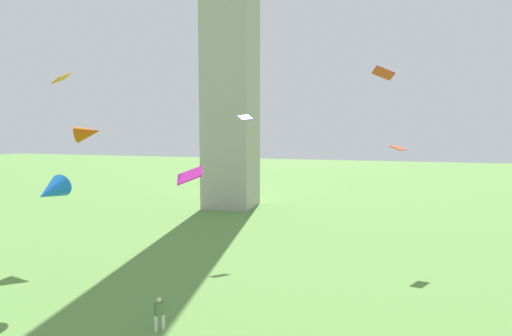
{
  "coord_description": "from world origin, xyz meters",
  "views": [
    {
      "loc": [
        6.98,
        -5.74,
        9.42
      ],
      "look_at": [
        0.21,
        18.02,
        7.08
      ],
      "focal_mm": 29.97,
      "sensor_mm": 36.0,
      "label": 1
    }
  ],
  "objects_px": {
    "person_1": "(159,312)",
    "kite_flying_1": "(190,175)",
    "kite_flying_0": "(398,148)",
    "kite_flying_5": "(245,117)",
    "kite_flying_2": "(51,191)",
    "kite_flying_6": "(88,133)",
    "kite_flying_4": "(62,78)",
    "kite_flying_3": "(383,73)"
  },
  "relations": [
    {
      "from": "kite_flying_4",
      "to": "kite_flying_5",
      "type": "relative_size",
      "value": 1.15
    },
    {
      "from": "kite_flying_4",
      "to": "kite_flying_0",
      "type": "bearing_deg",
      "value": 105.13
    },
    {
      "from": "person_1",
      "to": "kite_flying_4",
      "type": "xyz_separation_m",
      "value": [
        -13.09,
        9.79,
        12.16
      ]
    },
    {
      "from": "kite_flying_2",
      "to": "kite_flying_3",
      "type": "relative_size",
      "value": 2.42
    },
    {
      "from": "person_1",
      "to": "kite_flying_5",
      "type": "bearing_deg",
      "value": 44.54
    },
    {
      "from": "kite_flying_3",
      "to": "kite_flying_1",
      "type": "bearing_deg",
      "value": -20.45
    },
    {
      "from": "kite_flying_5",
      "to": "kite_flying_6",
      "type": "xyz_separation_m",
      "value": [
        -11.48,
        -5.66,
        -1.28
      ]
    },
    {
      "from": "kite_flying_0",
      "to": "kite_flying_3",
      "type": "relative_size",
      "value": 1.62
    },
    {
      "from": "kite_flying_1",
      "to": "kite_flying_6",
      "type": "relative_size",
      "value": 0.62
    },
    {
      "from": "kite_flying_1",
      "to": "kite_flying_6",
      "type": "bearing_deg",
      "value": -48.54
    },
    {
      "from": "kite_flying_0",
      "to": "kite_flying_3",
      "type": "xyz_separation_m",
      "value": [
        -1.39,
        -16.76,
        3.7
      ]
    },
    {
      "from": "kite_flying_0",
      "to": "kite_flying_6",
      "type": "xyz_separation_m",
      "value": [
        -23.98,
        -5.11,
        1.15
      ]
    },
    {
      "from": "person_1",
      "to": "kite_flying_6",
      "type": "height_order",
      "value": "kite_flying_6"
    },
    {
      "from": "kite_flying_2",
      "to": "kite_flying_4",
      "type": "xyz_separation_m",
      "value": [
        -4.7,
        6.83,
        7.27
      ]
    },
    {
      "from": "kite_flying_2",
      "to": "kite_flying_3",
      "type": "distance_m",
      "value": 19.11
    },
    {
      "from": "kite_flying_1",
      "to": "person_1",
      "type": "bearing_deg",
      "value": 60.05
    },
    {
      "from": "person_1",
      "to": "kite_flying_1",
      "type": "distance_m",
      "value": 6.55
    },
    {
      "from": "kite_flying_4",
      "to": "kite_flying_6",
      "type": "distance_m",
      "value": 4.79
    },
    {
      "from": "kite_flying_1",
      "to": "kite_flying_2",
      "type": "distance_m",
      "value": 9.22
    },
    {
      "from": "kite_flying_1",
      "to": "kite_flying_3",
      "type": "distance_m",
      "value": 10.14
    },
    {
      "from": "person_1",
      "to": "kite_flying_0",
      "type": "relative_size",
      "value": 1.08
    },
    {
      "from": "kite_flying_2",
      "to": "kite_flying_5",
      "type": "height_order",
      "value": "kite_flying_5"
    },
    {
      "from": "kite_flying_3",
      "to": "person_1",
      "type": "bearing_deg",
      "value": -7.6
    },
    {
      "from": "kite_flying_4",
      "to": "kite_flying_6",
      "type": "xyz_separation_m",
      "value": [
        0.19,
        2.53,
        -4.06
      ]
    },
    {
      "from": "kite_flying_0",
      "to": "kite_flying_5",
      "type": "relative_size",
      "value": 1.16
    },
    {
      "from": "kite_flying_4",
      "to": "kite_flying_5",
      "type": "xyz_separation_m",
      "value": [
        11.66,
        8.19,
        -2.78
      ]
    },
    {
      "from": "kite_flying_3",
      "to": "kite_flying_5",
      "type": "distance_m",
      "value": 20.61
    },
    {
      "from": "person_1",
      "to": "kite_flying_6",
      "type": "relative_size",
      "value": 0.64
    },
    {
      "from": "kite_flying_0",
      "to": "kite_flying_2",
      "type": "bearing_deg",
      "value": 154.93
    },
    {
      "from": "kite_flying_5",
      "to": "kite_flying_4",
      "type": "bearing_deg",
      "value": 164.65
    },
    {
      "from": "kite_flying_0",
      "to": "kite_flying_6",
      "type": "distance_m",
      "value": 24.55
    },
    {
      "from": "kite_flying_2",
      "to": "kite_flying_6",
      "type": "height_order",
      "value": "kite_flying_6"
    },
    {
      "from": "kite_flying_4",
      "to": "kite_flying_2",
      "type": "bearing_deg",
      "value": 32.1
    },
    {
      "from": "kite_flying_2",
      "to": "kite_flying_3",
      "type": "height_order",
      "value": "kite_flying_3"
    },
    {
      "from": "person_1",
      "to": "kite_flying_1",
      "type": "bearing_deg",
      "value": 21.59
    },
    {
      "from": "kite_flying_2",
      "to": "kite_flying_1",
      "type": "bearing_deg",
      "value": -8.98
    },
    {
      "from": "person_1",
      "to": "kite_flying_3",
      "type": "height_order",
      "value": "kite_flying_3"
    },
    {
      "from": "kite_flying_0",
      "to": "kite_flying_1",
      "type": "xyz_separation_m",
      "value": [
        -10.39,
        -15.35,
        -0.78
      ]
    },
    {
      "from": "person_1",
      "to": "kite_flying_0",
      "type": "distance_m",
      "value": 21.79
    },
    {
      "from": "kite_flying_6",
      "to": "kite_flying_0",
      "type": "bearing_deg",
      "value": -101.65
    },
    {
      "from": "person_1",
      "to": "kite_flying_1",
      "type": "height_order",
      "value": "kite_flying_1"
    },
    {
      "from": "person_1",
      "to": "kite_flying_5",
      "type": "height_order",
      "value": "kite_flying_5"
    }
  ]
}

